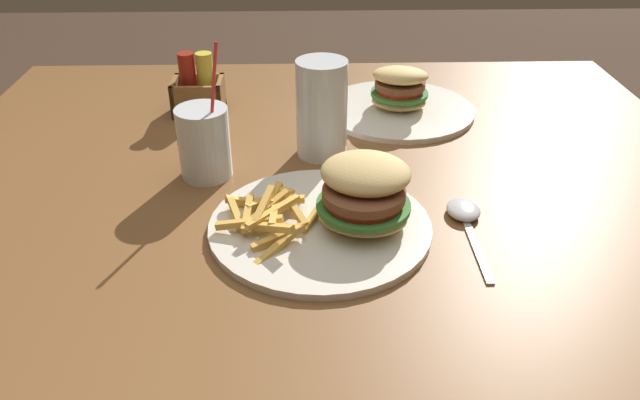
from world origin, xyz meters
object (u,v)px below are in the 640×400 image
object	(u,v)px
juice_glass	(204,145)
spoon	(464,213)
beer_glass	(323,110)
meal_plate_near	(339,210)
condiment_caddy	(198,91)
meal_plate_far	(399,99)

from	to	relation	value
juice_glass	spoon	xyz separation A→B (m)	(0.36, -0.13, -0.04)
beer_glass	spoon	size ratio (longest dim) A/B	0.85
meal_plate_near	condiment_caddy	distance (m)	0.46
spoon	meal_plate_far	bearing A→B (deg)	7.03
beer_glass	spoon	xyz separation A→B (m)	(0.19, -0.20, -0.07)
meal_plate_near	beer_glass	distance (m)	0.23
meal_plate_near	spoon	world-z (taller)	meal_plate_near
meal_plate_near	meal_plate_far	bearing A→B (deg)	71.14
condiment_caddy	meal_plate_near	bearing A→B (deg)	-59.14
spoon	meal_plate_far	xyz separation A→B (m)	(-0.04, 0.36, 0.02)
condiment_caddy	juice_glass	bearing A→B (deg)	-79.68
spoon	juice_glass	bearing A→B (deg)	70.76
meal_plate_far	meal_plate_near	bearing A→B (deg)	-108.86
juice_glass	condiment_caddy	distance (m)	0.25
meal_plate_near	condiment_caddy	size ratio (longest dim) A/B	2.66
spoon	condiment_caddy	bearing A→B (deg)	47.94
juice_glass	condiment_caddy	world-z (taller)	juice_glass
beer_glass	spoon	world-z (taller)	beer_glass
meal_plate_near	beer_glass	world-z (taller)	beer_glass
meal_plate_near	spoon	xyz separation A→B (m)	(0.17, 0.02, -0.02)
meal_plate_far	condiment_caddy	bearing A→B (deg)	177.71
juice_glass	spoon	size ratio (longest dim) A/B	1.13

